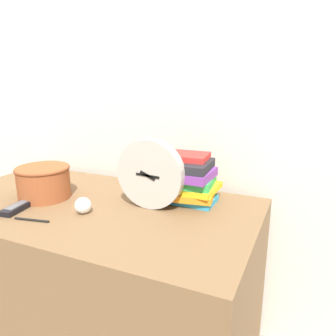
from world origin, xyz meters
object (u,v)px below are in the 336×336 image
Objects in this scene: desk_clock at (150,174)px; crumpled_paper_ball at (83,205)px; book_stack at (185,179)px; basket at (44,181)px; tv_remote at (19,207)px; pen at (32,220)px.

desk_clock is 0.27m from crumpled_paper_ball.
basket is (-0.54, -0.19, -0.02)m from book_stack.
basket reaches higher than tv_remote.
book_stack reaches higher than pen.
book_stack is 1.64× the size of tv_remote.
pen is at bearing -25.23° from tv_remote.
desk_clock is 0.46m from basket.
book_stack is (0.09, 0.11, -0.04)m from desk_clock.
desk_clock is 1.22× the size of basket.
pen is (-0.32, -0.28, -0.13)m from desk_clock.
book_stack is 1.21× the size of basket.
desk_clock reaches higher than pen.
desk_clock is 0.15m from book_stack.
tv_remote is (-0.44, -0.22, -0.12)m from desk_clock.
pen is (-0.12, -0.13, -0.03)m from crumpled_paper_ball.
tv_remote is 0.13m from pen.
basket is at bearing 92.27° from tv_remote.
crumpled_paper_ball is 0.18m from pen.
crumpled_paper_ball reaches higher than pen.
basket is 1.36× the size of tv_remote.
book_stack is at bearing 41.84° from crumpled_paper_ball.
basket is (-0.44, -0.08, -0.06)m from desk_clock.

